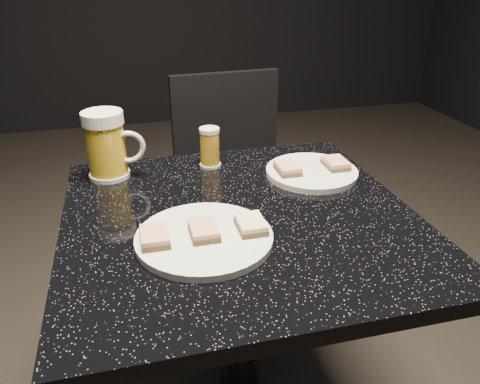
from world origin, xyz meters
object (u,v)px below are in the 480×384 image
table (240,308)px  beer_mug (107,145)px  plate_small (312,172)px  beer_tumbler (210,147)px  plate_large (204,238)px  chair (235,182)px

table → beer_mug: 0.48m
plate_small → beer_tumbler: 0.25m
plate_small → beer_tumbler: beer_tumbler is taller
table → plate_large: bearing=-136.8°
plate_small → table: plate_small is taller
beer_tumbler → chair: chair is taller
table → plate_small: bearing=34.3°
table → beer_mug: bearing=134.7°
beer_tumbler → chair: size_ratio=0.11×
plate_large → beer_tumbler: size_ratio=2.57×
beer_tumbler → table: bearing=-87.6°
plate_large → chair: size_ratio=0.29×
plate_large → beer_mug: size_ratio=1.59×
plate_small → table: (-0.21, -0.15, -0.25)m
chair → beer_tumbler: bearing=-111.5°
table → beer_tumbler: (-0.01, 0.26, 0.29)m
table → chair: size_ratio=0.87×
beer_mug → chair: bearing=46.0°
plate_large → plate_small: same height
plate_small → chair: size_ratio=0.25×
plate_large → plate_small: 0.38m
table → beer_tumbler: bearing=92.4°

